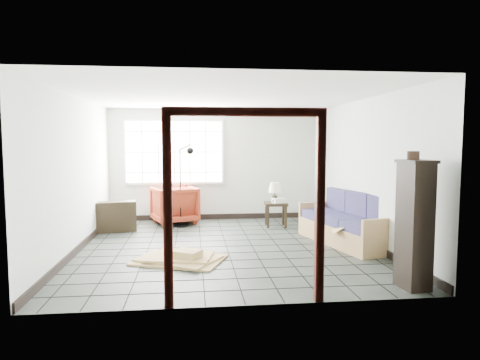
{
  "coord_description": "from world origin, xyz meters",
  "views": [
    {
      "loc": [
        -0.57,
        -7.35,
        1.82
      ],
      "look_at": [
        0.27,
        0.3,
        1.14
      ],
      "focal_mm": 32.0,
      "sensor_mm": 36.0,
      "label": 1
    }
  ],
  "objects": [
    {
      "name": "open_box",
      "position": [
        2.15,
        -0.45,
        0.15
      ],
      "size": [
        0.79,
        0.47,
        0.42
      ],
      "rotation": [
        0.0,
        0.0,
        -0.16
      ],
      "color": "#A47F4F",
      "rests_on": "ground"
    },
    {
      "name": "tall_shelf",
      "position": [
        2.15,
        -2.4,
        0.82
      ],
      "size": [
        0.38,
        0.47,
        1.61
      ],
      "rotation": [
        0.0,
        0.0,
        0.1
      ],
      "color": "black",
      "rests_on": "ground"
    },
    {
      "name": "room_shell",
      "position": [
        0.0,
        0.03,
        1.68
      ],
      "size": [
        5.02,
        5.52,
        2.61
      ],
      "color": "beige",
      "rests_on": "ground"
    },
    {
      "name": "futon_sofa",
      "position": [
        2.21,
        -0.01,
        0.33
      ],
      "size": [
        1.27,
        2.2,
        0.92
      ],
      "rotation": [
        0.0,
        0.0,
        0.25
      ],
      "color": "olive",
      "rests_on": "ground"
    },
    {
      "name": "cardboard_pile",
      "position": [
        -0.78,
        -0.85,
        0.05
      ],
      "size": [
        1.55,
        1.33,
        0.19
      ],
      "rotation": [
        0.0,
        0.0,
        -0.42
      ],
      "color": "#A47F4F",
      "rests_on": "ground"
    },
    {
      "name": "ground",
      "position": [
        0.0,
        0.0,
        0.0
      ],
      "size": [
        5.5,
        5.5,
        0.0
      ],
      "primitive_type": "plane",
      "color": "black",
      "rests_on": "ground"
    },
    {
      "name": "doorway_trim",
      "position": [
        0.0,
        -2.7,
        1.38
      ],
      "size": [
        1.8,
        0.08,
        2.2
      ],
      "color": "#38120C",
      "rests_on": "ground"
    },
    {
      "name": "pot",
      "position": [
        2.08,
        -2.45,
        1.66
      ],
      "size": [
        0.18,
        0.18,
        0.11
      ],
      "rotation": [
        0.0,
        0.0,
        -0.34
      ],
      "color": "black",
      "rests_on": "tall_shelf"
    },
    {
      "name": "floor_lamp",
      "position": [
        -0.74,
        1.81,
        0.96
      ],
      "size": [
        0.48,
        0.43,
        1.79
      ],
      "rotation": [
        0.0,
        0.0,
        -0.27
      ],
      "color": "black",
      "rests_on": "ground"
    },
    {
      "name": "projector",
      "position": [
        1.26,
        1.63,
        0.57
      ],
      "size": [
        0.3,
        0.26,
        0.09
      ],
      "rotation": [
        0.0,
        0.0,
        0.21
      ],
      "color": "silver",
      "rests_on": "side_table"
    },
    {
      "name": "armchair",
      "position": [
        -0.99,
        2.26,
        0.46
      ],
      "size": [
        1.13,
        1.1,
        0.93
      ],
      "primitive_type": "imported",
      "rotation": [
        0.0,
        0.0,
        3.48
      ],
      "color": "maroon",
      "rests_on": "ground"
    },
    {
      "name": "console_shelf",
      "position": [
        -2.15,
        1.52,
        0.31
      ],
      "size": [
        0.84,
        0.47,
        0.62
      ],
      "rotation": [
        0.0,
        0.0,
        0.21
      ],
      "color": "black",
      "rests_on": "ground"
    },
    {
      "name": "side_table",
      "position": [
        1.21,
        1.68,
        0.43
      ],
      "size": [
        0.51,
        0.51,
        0.52
      ],
      "rotation": [
        0.0,
        0.0,
        -0.07
      ],
      "color": "black",
      "rests_on": "ground"
    },
    {
      "name": "table_lamp",
      "position": [
        1.2,
        1.75,
        0.82
      ],
      "size": [
        0.31,
        0.31,
        0.43
      ],
      "rotation": [
        0.0,
        0.0,
        0.13
      ],
      "color": "black",
      "rests_on": "side_table"
    },
    {
      "name": "window_panel",
      "position": [
        -1.0,
        2.7,
        1.6
      ],
      "size": [
        2.32,
        0.08,
        1.52
      ],
      "color": "silver",
      "rests_on": "ground"
    }
  ]
}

